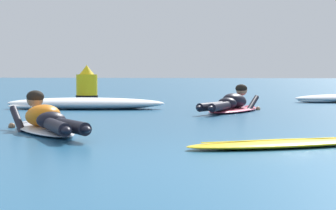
# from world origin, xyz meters

# --- Properties ---
(ground_plane) EXTENTS (120.00, 120.00, 0.00)m
(ground_plane) POSITION_xyz_m (0.00, 10.00, 0.00)
(ground_plane) COLOR #235B84
(surfer_near) EXTENTS (1.68, 2.23, 0.55)m
(surfer_near) POSITION_xyz_m (-2.83, 2.37, 0.14)
(surfer_near) COLOR silver
(surfer_near) RESTS_ON ground
(surfer_far) EXTENTS (1.10, 2.45, 0.54)m
(surfer_far) POSITION_xyz_m (-0.97, 6.82, 0.14)
(surfer_far) COLOR #E54C66
(surfer_far) RESTS_ON ground
(drifting_surfboard) EXTENTS (1.97, 1.39, 0.16)m
(drifting_surfboard) POSITION_xyz_m (-0.08, 1.40, 0.03)
(drifting_surfboard) COLOR yellow
(drifting_surfboard) RESTS_ON ground
(whitewater_front) EXTENTS (3.15, 1.27, 0.22)m
(whitewater_front) POSITION_xyz_m (-3.83, 7.33, 0.10)
(whitewater_front) COLOR white
(whitewater_front) RESTS_ON ground
(channel_marker_buoy) EXTENTS (0.57, 0.57, 0.89)m
(channel_marker_buoy) POSITION_xyz_m (-4.99, 11.31, 0.35)
(channel_marker_buoy) COLOR yellow
(channel_marker_buoy) RESTS_ON ground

